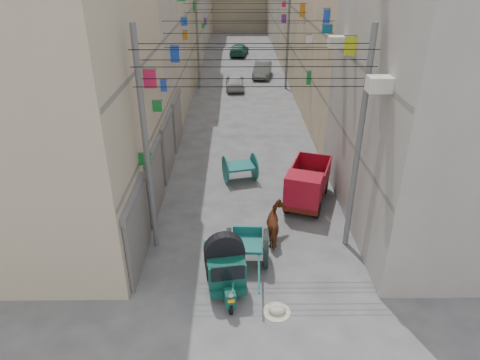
{
  "coord_description": "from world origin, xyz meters",
  "views": [
    {
      "loc": [
        -0.55,
        -7.36,
        9.66
      ],
      "look_at": [
        -0.42,
        6.5,
        2.48
      ],
      "focal_mm": 32.0,
      "sensor_mm": 36.0,
      "label": 1
    }
  ],
  "objects_px": {
    "second_cart": "(240,167)",
    "distant_car_green": "(239,50)",
    "horse": "(277,225)",
    "distant_car_grey": "(262,70)",
    "feed_sack": "(277,309)",
    "distant_car_white": "(235,81)",
    "auto_rickshaw": "(225,264)",
    "tonga_cart": "(247,248)",
    "mini_truck": "(306,188)"
  },
  "relations": [
    {
      "from": "auto_rickshaw",
      "to": "distant_car_grey",
      "type": "distance_m",
      "value": 28.5
    },
    {
      "from": "feed_sack",
      "to": "distant_car_white",
      "type": "relative_size",
      "value": 0.14
    },
    {
      "from": "feed_sack",
      "to": "horse",
      "type": "distance_m",
      "value": 3.82
    },
    {
      "from": "auto_rickshaw",
      "to": "tonga_cart",
      "type": "height_order",
      "value": "auto_rickshaw"
    },
    {
      "from": "mini_truck",
      "to": "horse",
      "type": "xyz_separation_m",
      "value": [
        -1.48,
        -2.54,
        -0.19
      ]
    },
    {
      "from": "second_cart",
      "to": "distant_car_grey",
      "type": "distance_m",
      "value": 20.8
    },
    {
      "from": "mini_truck",
      "to": "distant_car_green",
      "type": "distance_m",
      "value": 33.22
    },
    {
      "from": "tonga_cart",
      "to": "distant_car_grey",
      "type": "xyz_separation_m",
      "value": [
        2.04,
        27.17,
        -0.06
      ]
    },
    {
      "from": "second_cart",
      "to": "horse",
      "type": "distance_m",
      "value": 5.23
    },
    {
      "from": "tonga_cart",
      "to": "distant_car_grey",
      "type": "bearing_deg",
      "value": 88.1
    },
    {
      "from": "horse",
      "to": "distant_car_green",
      "type": "bearing_deg",
      "value": -88.44
    },
    {
      "from": "second_cart",
      "to": "distant_car_grey",
      "type": "xyz_separation_m",
      "value": [
        2.24,
        20.67,
        -0.05
      ]
    },
    {
      "from": "distant_car_grey",
      "to": "distant_car_green",
      "type": "xyz_separation_m",
      "value": [
        -2.04,
        9.92,
        -0.04
      ]
    },
    {
      "from": "tonga_cart",
      "to": "feed_sack",
      "type": "relative_size",
      "value": 5.85
    },
    {
      "from": "auto_rickshaw",
      "to": "feed_sack",
      "type": "relative_size",
      "value": 4.39
    },
    {
      "from": "mini_truck",
      "to": "distant_car_green",
      "type": "height_order",
      "value": "mini_truck"
    },
    {
      "from": "auto_rickshaw",
      "to": "distant_car_white",
      "type": "xyz_separation_m",
      "value": [
        0.3,
        24.29,
        -0.31
      ]
    },
    {
      "from": "auto_rickshaw",
      "to": "distant_car_green",
      "type": "distance_m",
      "value": 38.29
    },
    {
      "from": "distant_car_white",
      "to": "distant_car_green",
      "type": "distance_m",
      "value": 14.01
    },
    {
      "from": "distant_car_white",
      "to": "distant_car_green",
      "type": "xyz_separation_m",
      "value": [
        0.46,
        14.0,
        -0.0
      ]
    },
    {
      "from": "auto_rickshaw",
      "to": "distant_car_grey",
      "type": "relative_size",
      "value": 0.58
    },
    {
      "from": "feed_sack",
      "to": "distant_car_green",
      "type": "relative_size",
      "value": 0.12
    },
    {
      "from": "auto_rickshaw",
      "to": "distant_car_white",
      "type": "height_order",
      "value": "auto_rickshaw"
    },
    {
      "from": "auto_rickshaw",
      "to": "tonga_cart",
      "type": "relative_size",
      "value": 0.75
    },
    {
      "from": "distant_car_grey",
      "to": "distant_car_green",
      "type": "height_order",
      "value": "distant_car_grey"
    },
    {
      "from": "mini_truck",
      "to": "distant_car_white",
      "type": "distance_m",
      "value": 19.37
    },
    {
      "from": "second_cart",
      "to": "distant_car_green",
      "type": "relative_size",
      "value": 0.41
    },
    {
      "from": "auto_rickshaw",
      "to": "distant_car_grey",
      "type": "xyz_separation_m",
      "value": [
        2.8,
        28.36,
        -0.28
      ]
    },
    {
      "from": "tonga_cart",
      "to": "distant_car_green",
      "type": "height_order",
      "value": "tonga_cart"
    },
    {
      "from": "second_cart",
      "to": "horse",
      "type": "relative_size",
      "value": 1.06
    },
    {
      "from": "second_cart",
      "to": "feed_sack",
      "type": "relative_size",
      "value": 3.35
    },
    {
      "from": "distant_car_white",
      "to": "distant_car_grey",
      "type": "bearing_deg",
      "value": -122.94
    },
    {
      "from": "second_cart",
      "to": "distant_car_white",
      "type": "height_order",
      "value": "second_cart"
    },
    {
      "from": "distant_car_green",
      "to": "second_cart",
      "type": "bearing_deg",
      "value": 97.95
    },
    {
      "from": "tonga_cart",
      "to": "distant_car_green",
      "type": "distance_m",
      "value": 37.09
    },
    {
      "from": "mini_truck",
      "to": "second_cart",
      "type": "xyz_separation_m",
      "value": [
        -2.82,
        2.52,
        -0.19
      ]
    },
    {
      "from": "auto_rickshaw",
      "to": "horse",
      "type": "bearing_deg",
      "value": 44.64
    },
    {
      "from": "second_cart",
      "to": "feed_sack",
      "type": "distance_m",
      "value": 8.91
    },
    {
      "from": "distant_car_white",
      "to": "second_cart",
      "type": "bearing_deg",
      "value": 89.43
    },
    {
      "from": "mini_truck",
      "to": "horse",
      "type": "distance_m",
      "value": 2.94
    },
    {
      "from": "horse",
      "to": "distant_car_green",
      "type": "xyz_separation_m",
      "value": [
        -1.15,
        35.65,
        -0.09
      ]
    },
    {
      "from": "second_cart",
      "to": "distant_car_green",
      "type": "height_order",
      "value": "second_cart"
    },
    {
      "from": "tonga_cart",
      "to": "horse",
      "type": "height_order",
      "value": "horse"
    },
    {
      "from": "feed_sack",
      "to": "distant_car_grey",
      "type": "distance_m",
      "value": 29.53
    },
    {
      "from": "feed_sack",
      "to": "distant_car_green",
      "type": "bearing_deg",
      "value": 91.24
    },
    {
      "from": "tonga_cart",
      "to": "horse",
      "type": "bearing_deg",
      "value": 53.59
    },
    {
      "from": "distant_car_grey",
      "to": "distant_car_green",
      "type": "distance_m",
      "value": 10.13
    },
    {
      "from": "mini_truck",
      "to": "tonga_cart",
      "type": "bearing_deg",
      "value": -104.56
    },
    {
      "from": "tonga_cart",
      "to": "distant_car_grey",
      "type": "distance_m",
      "value": 27.24
    },
    {
      "from": "tonga_cart",
      "to": "second_cart",
      "type": "height_order",
      "value": "tonga_cart"
    }
  ]
}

